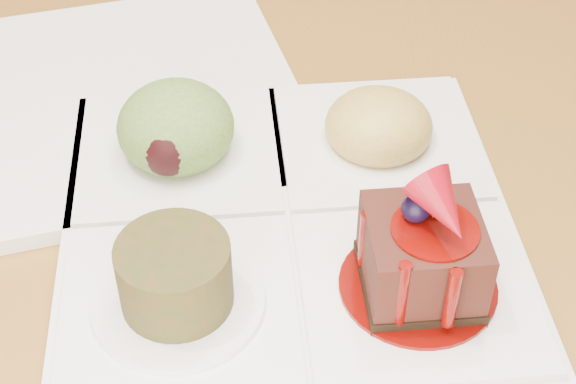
# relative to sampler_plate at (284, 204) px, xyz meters

# --- Properties ---
(ground) EXTENTS (6.00, 6.00, 0.00)m
(ground) POSITION_rel_sampler_plate_xyz_m (-0.15, 0.41, -0.77)
(ground) COLOR brown
(sampler_plate) EXTENTS (0.33, 0.33, 0.11)m
(sampler_plate) POSITION_rel_sampler_plate_xyz_m (0.00, 0.00, 0.00)
(sampler_plate) COLOR white
(sampler_plate) RESTS_ON dining_table
(second_plate) EXTENTS (0.34, 0.34, 0.01)m
(second_plate) POSITION_rel_sampler_plate_xyz_m (-0.13, 0.11, -0.02)
(second_plate) COLOR white
(second_plate) RESTS_ON dining_table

